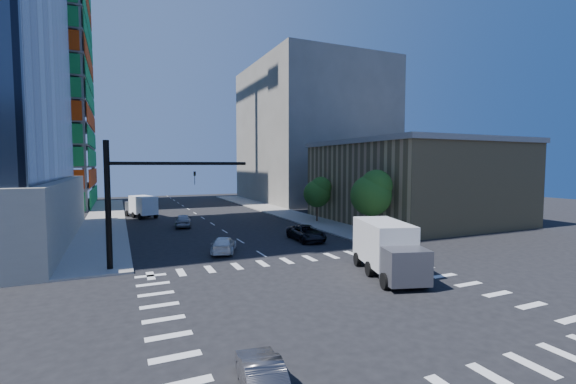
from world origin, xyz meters
TOP-DOWN VIEW (x-y plane):
  - ground at (0.00, 0.00)m, footprint 160.00×160.00m
  - road_markings at (0.00, 0.00)m, footprint 20.00×20.00m
  - sidewalk_ne at (12.50, 40.00)m, footprint 5.00×60.00m
  - sidewalk_nw at (-12.50, 40.00)m, footprint 5.00×60.00m
  - construction_building at (-27.41, 61.93)m, footprint 25.16×34.50m
  - commercial_building at (25.00, 22.00)m, footprint 20.50×22.50m
  - bg_building_ne at (27.00, 55.00)m, footprint 24.00×30.00m
  - signal_mast_nw at (-10.00, 11.50)m, footprint 10.20×0.40m
  - tree_south at (12.63, 13.90)m, footprint 4.16×4.16m
  - tree_north at (12.93, 25.90)m, footprint 3.54×3.52m
  - car_nb_far at (6.04, 15.65)m, footprint 2.64×5.39m
  - car_sb_near at (-2.72, 13.83)m, footprint 3.33×4.90m
  - car_sb_mid at (-3.73, 29.20)m, footprint 2.54×4.79m
  - car_sb_cross at (-6.76, -6.55)m, footprint 1.86×3.87m
  - box_truck_near at (5.55, 2.39)m, footprint 4.69×7.28m
  - box_truck_far at (-7.92, 40.52)m, footprint 4.24×6.34m

SIDE VIEW (x-z plane):
  - ground at x=0.00m, z-range 0.00..0.00m
  - road_markings at x=0.00m, z-range 0.00..0.01m
  - sidewalk_ne at x=12.50m, z-range 0.00..0.15m
  - sidewalk_nw at x=-12.50m, z-range 0.00..0.15m
  - car_sb_cross at x=-6.76m, z-range 0.00..1.22m
  - car_sb_near at x=-2.72m, z-range 0.00..1.32m
  - car_nb_far at x=6.04m, z-range 0.00..1.48m
  - car_sb_mid at x=-3.73m, z-range 0.00..1.55m
  - box_truck_far at x=-7.92m, z-range -0.18..2.89m
  - box_truck_near at x=5.55m, z-range -0.20..3.33m
  - tree_north at x=12.93m, z-range 1.10..6.88m
  - tree_south at x=12.63m, z-range 1.27..8.10m
  - commercial_building at x=25.00m, z-range 0.01..10.61m
  - signal_mast_nw at x=-10.00m, z-range 0.99..9.99m
  - bg_building_ne at x=27.00m, z-range 0.00..28.00m
  - construction_building at x=-27.41m, z-range -10.69..59.91m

